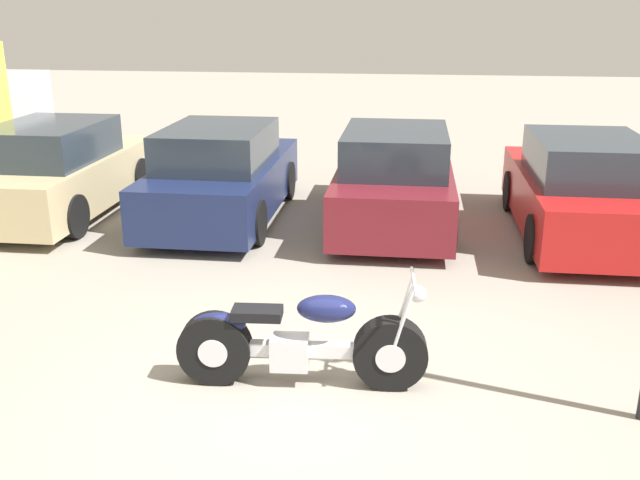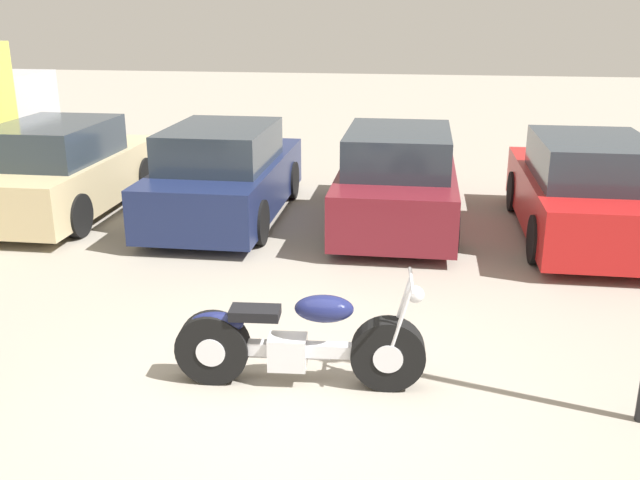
% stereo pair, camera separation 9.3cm
% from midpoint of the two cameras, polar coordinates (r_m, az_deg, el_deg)
% --- Properties ---
extents(ground_plane, '(60.00, 60.00, 0.00)m').
position_cam_midpoint_polar(ground_plane, '(6.36, -2.15, -12.59)').
color(ground_plane, gray).
extents(motorcycle, '(2.24, 0.62, 1.04)m').
position_cam_midpoint_polar(motorcycle, '(6.40, -1.49, -8.22)').
color(motorcycle, black).
rests_on(motorcycle, ground_plane).
extents(parked_car_champagne, '(1.79, 4.11, 1.50)m').
position_cam_midpoint_polar(parked_car_champagne, '(12.30, -19.68, 5.24)').
color(parked_car_champagne, '#C6B284').
rests_on(parked_car_champagne, ground_plane).
extents(parked_car_navy, '(1.79, 4.11, 1.50)m').
position_cam_midpoint_polar(parked_car_navy, '(11.34, -7.35, 5.12)').
color(parked_car_navy, '#19234C').
rests_on(parked_car_navy, ground_plane).
extents(parked_car_maroon, '(1.79, 4.11, 1.50)m').
position_cam_midpoint_polar(parked_car_maroon, '(11.02, 6.47, 4.76)').
color(parked_car_maroon, maroon).
rests_on(parked_car_maroon, ground_plane).
extents(parked_car_red, '(1.79, 4.11, 1.50)m').
position_cam_midpoint_polar(parked_car_red, '(10.98, 20.65, 3.63)').
color(parked_car_red, red).
rests_on(parked_car_red, ground_plane).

